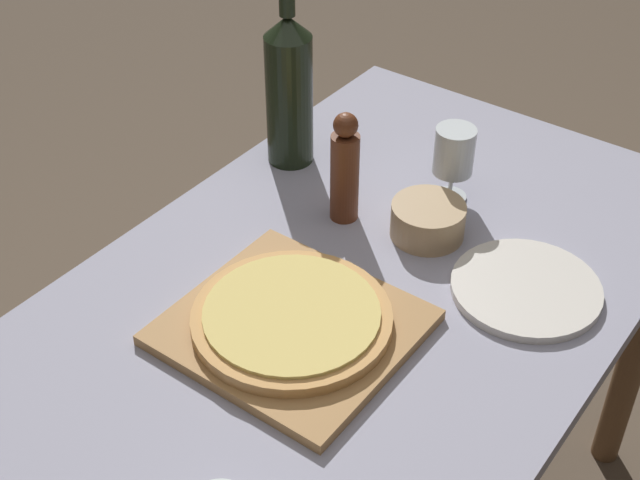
{
  "coord_description": "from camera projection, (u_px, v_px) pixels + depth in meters",
  "views": [
    {
      "loc": [
        0.58,
        -0.86,
        1.67
      ],
      "look_at": [
        -0.07,
        0.02,
        0.81
      ],
      "focal_mm": 50.0,
      "sensor_mm": 36.0,
      "label": 1
    }
  ],
  "objects": [
    {
      "name": "dining_table",
      "position": [
        346.0,
        343.0,
        1.45
      ],
      "size": [
        0.78,
        1.32,
        0.75
      ],
      "color": "#9393A8",
      "rests_on": "ground_plane"
    },
    {
      "name": "cutting_board",
      "position": [
        292.0,
        327.0,
        1.31
      ],
      "size": [
        0.34,
        0.32,
        0.02
      ],
      "color": "#A87A47",
      "rests_on": "dining_table"
    },
    {
      "name": "pizza",
      "position": [
        292.0,
        317.0,
        1.3
      ],
      "size": [
        0.3,
        0.3,
        0.02
      ],
      "color": "tan",
      "rests_on": "cutting_board"
    },
    {
      "name": "wine_bottle",
      "position": [
        289.0,
        89.0,
        1.59
      ],
      "size": [
        0.09,
        0.09,
        0.35
      ],
      "color": "black",
      "rests_on": "dining_table"
    },
    {
      "name": "pepper_mill",
      "position": [
        345.0,
        170.0,
        1.48
      ],
      "size": [
        0.05,
        0.05,
        0.2
      ],
      "color": "#5B2D19",
      "rests_on": "dining_table"
    },
    {
      "name": "wine_glass",
      "position": [
        455.0,
        153.0,
        1.52
      ],
      "size": [
        0.07,
        0.07,
        0.14
      ],
      "color": "silver",
      "rests_on": "dining_table"
    },
    {
      "name": "small_bowl",
      "position": [
        428.0,
        220.0,
        1.48
      ],
      "size": [
        0.12,
        0.12,
        0.06
      ],
      "color": "tan",
      "rests_on": "dining_table"
    },
    {
      "name": "dinner_plate",
      "position": [
        526.0,
        288.0,
        1.38
      ],
      "size": [
        0.23,
        0.23,
        0.01
      ],
      "color": "silver",
      "rests_on": "dining_table"
    }
  ]
}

